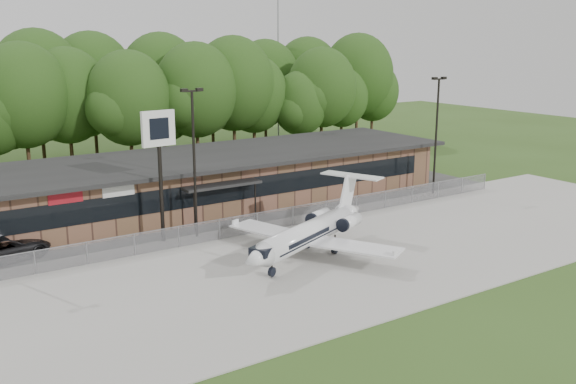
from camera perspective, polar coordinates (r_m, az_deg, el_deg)
ground at (r=34.86m, az=11.72°, el=-9.42°), size 160.00×160.00×0.00m
apron at (r=40.44m, az=3.64°, el=-5.84°), size 64.00×18.00×0.08m
parking_lot at (r=49.64m, az=-4.40°, el=-2.18°), size 50.00×9.00×0.06m
terminal at (r=52.94m, az=-6.80°, el=1.15°), size 41.00×11.65×4.30m
fence at (r=45.71m, az=-1.65°, el=-2.55°), size 46.00×0.04×1.52m
treeline at (r=68.61m, az=-13.85°, el=8.17°), size 72.00×12.00×15.00m
radio_mast at (r=83.58m, az=-0.89°, el=12.87°), size 0.20×0.20×25.00m
light_pole_mid at (r=43.50m, az=-8.36°, el=3.52°), size 1.55×0.30×10.23m
light_pole_right at (r=57.08m, az=13.07°, el=5.67°), size 1.55×0.30×10.23m
business_jet at (r=40.08m, az=2.10°, el=-3.65°), size 12.96×11.56×4.47m
suv at (r=43.20m, az=-24.06°, el=-4.67°), size 6.36×4.32×1.62m
pole_sign at (r=42.71m, az=-11.40°, el=4.33°), size 2.34×0.50×8.89m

